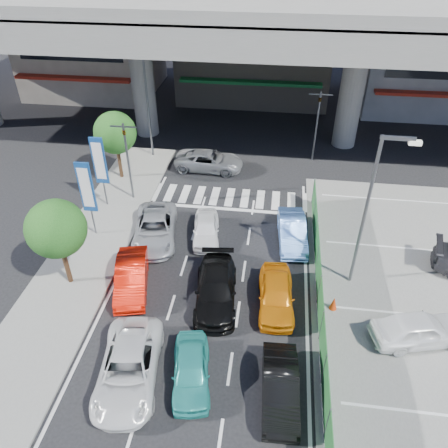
# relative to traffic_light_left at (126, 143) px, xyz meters

# --- Properties ---
(ground) EXTENTS (120.00, 120.00, 0.00)m
(ground) POSITION_rel_traffic_light_left_xyz_m (6.20, -12.00, -3.94)
(ground) COLOR black
(ground) RESTS_ON ground
(sidewalk_left) EXTENTS (4.00, 30.00, 0.12)m
(sidewalk_left) POSITION_rel_traffic_light_left_xyz_m (-0.80, -8.00, -3.88)
(sidewalk_left) COLOR slate
(sidewalk_left) RESTS_ON ground
(fence_run) EXTENTS (0.16, 22.00, 1.80)m
(fence_run) POSITION_rel_traffic_light_left_xyz_m (11.50, -11.00, -3.04)
(fence_run) COLOR #205F2A
(fence_run) RESTS_ON ground
(expressway) EXTENTS (64.00, 14.00, 10.75)m
(expressway) POSITION_rel_traffic_light_left_xyz_m (6.20, 10.00, 4.83)
(expressway) COLOR slate
(expressway) RESTS_ON ground
(building_west) EXTENTS (12.00, 10.90, 13.00)m
(building_west) POSITION_rel_traffic_light_left_xyz_m (-9.80, 19.97, 2.56)
(building_west) COLOR gray
(building_west) RESTS_ON ground
(building_center) EXTENTS (14.00, 10.90, 15.00)m
(building_center) POSITION_rel_traffic_light_left_xyz_m (6.20, 20.97, 3.56)
(building_center) COLOR gray
(building_center) RESTS_ON ground
(building_east) EXTENTS (12.00, 10.90, 12.00)m
(building_east) POSITION_rel_traffic_light_left_xyz_m (22.20, 19.97, 2.06)
(building_east) COLOR gray
(building_east) RESTS_ON ground
(traffic_light_left) EXTENTS (1.60, 1.24, 5.20)m
(traffic_light_left) POSITION_rel_traffic_light_left_xyz_m (0.00, 0.00, 0.00)
(traffic_light_left) COLOR #595B60
(traffic_light_left) RESTS_ON ground
(traffic_light_right) EXTENTS (1.60, 1.24, 5.20)m
(traffic_light_right) POSITION_rel_traffic_light_left_xyz_m (11.70, 7.00, 0.00)
(traffic_light_right) COLOR #595B60
(traffic_light_right) RESTS_ON ground
(street_lamp_right) EXTENTS (1.65, 0.22, 8.00)m
(street_lamp_right) POSITION_rel_traffic_light_left_xyz_m (13.37, -6.00, 0.83)
(street_lamp_right) COLOR #595B60
(street_lamp_right) RESTS_ON ground
(street_lamp_left) EXTENTS (1.65, 0.22, 8.00)m
(street_lamp_left) POSITION_rel_traffic_light_left_xyz_m (-0.13, 6.00, 0.83)
(street_lamp_left) COLOR #595B60
(street_lamp_left) RESTS_ON ground
(signboard_near) EXTENTS (0.80, 0.14, 4.70)m
(signboard_near) POSITION_rel_traffic_light_left_xyz_m (-1.00, -4.01, -0.87)
(signboard_near) COLOR #595B60
(signboard_near) RESTS_ON ground
(signboard_far) EXTENTS (0.80, 0.14, 4.70)m
(signboard_far) POSITION_rel_traffic_light_left_xyz_m (-1.40, -1.01, -0.87)
(signboard_far) COLOR #595B60
(signboard_far) RESTS_ON ground
(tree_near) EXTENTS (2.80, 2.80, 4.80)m
(tree_near) POSITION_rel_traffic_light_left_xyz_m (-0.80, -8.00, -0.55)
(tree_near) COLOR #382314
(tree_near) RESTS_ON ground
(tree_far) EXTENTS (2.80, 2.80, 4.80)m
(tree_far) POSITION_rel_traffic_light_left_xyz_m (-1.60, 2.50, -0.55)
(tree_far) COLOR #382314
(tree_far) RESTS_ON ground
(sedan_white_mid_left) EXTENTS (2.94, 5.23, 1.38)m
(sedan_white_mid_left) POSITION_rel_traffic_light_left_xyz_m (3.87, -12.98, -3.25)
(sedan_white_mid_left) COLOR white
(sedan_white_mid_left) RESTS_ON ground
(taxi_teal_mid) EXTENTS (2.11, 3.86, 1.24)m
(taxi_teal_mid) POSITION_rel_traffic_light_left_xyz_m (6.33, -12.72, -3.31)
(taxi_teal_mid) COLOR teal
(taxi_teal_mid) RESTS_ON ground
(hatch_black_mid_right) EXTENTS (1.56, 3.95, 1.28)m
(hatch_black_mid_right) POSITION_rel_traffic_light_left_xyz_m (9.85, -13.04, -3.30)
(hatch_black_mid_right) COLOR black
(hatch_black_mid_right) RESTS_ON ground
(taxi_orange_left) EXTENTS (2.41, 4.42, 1.38)m
(taxi_orange_left) POSITION_rel_traffic_light_left_xyz_m (2.41, -7.90, -3.25)
(taxi_orange_left) COLOR red
(taxi_orange_left) RESTS_ON ground
(sedan_black_mid) EXTENTS (2.40, 4.92, 1.38)m
(sedan_black_mid) POSITION_rel_traffic_light_left_xyz_m (6.65, -8.21, -3.25)
(sedan_black_mid) COLOR black
(sedan_black_mid) RESTS_ON ground
(taxi_orange_right) EXTENTS (1.88, 4.14, 1.38)m
(taxi_orange_right) POSITION_rel_traffic_light_left_xyz_m (9.51, -8.17, -3.25)
(taxi_orange_right) COLOR orange
(taxi_orange_right) RESTS_ON ground
(wagon_silver_front_left) EXTENTS (3.15, 5.30, 1.38)m
(wagon_silver_front_left) POSITION_rel_traffic_light_left_xyz_m (2.53, -3.89, -3.25)
(wagon_silver_front_left) COLOR #9C9EA3
(wagon_silver_front_left) RESTS_ON ground
(sedan_white_front_mid) EXTENTS (1.94, 3.76, 1.22)m
(sedan_white_front_mid) POSITION_rel_traffic_light_left_xyz_m (5.37, -3.42, -3.32)
(sedan_white_front_mid) COLOR white
(sedan_white_front_mid) RESTS_ON ground
(kei_truck_front_right) EXTENTS (1.81, 4.28, 1.37)m
(kei_truck_front_right) POSITION_rel_traffic_light_left_xyz_m (10.23, -3.13, -3.25)
(kei_truck_front_right) COLOR #4F7DCE
(kei_truck_front_right) RESTS_ON ground
(crossing_wagon_silver) EXTENTS (4.94, 2.40, 1.35)m
(crossing_wagon_silver) POSITION_rel_traffic_light_left_xyz_m (4.26, 4.55, -3.26)
(crossing_wagon_silver) COLOR #95979C
(crossing_wagon_silver) RESTS_ON ground
(parked_sedan_white) EXTENTS (4.40, 2.62, 1.40)m
(parked_sedan_white) POSITION_rel_traffic_light_left_xyz_m (15.69, -9.50, -3.17)
(parked_sedan_white) COLOR white
(parked_sedan_white) RESTS_ON parking_lot
(traffic_cone) EXTENTS (0.41, 0.41, 0.70)m
(traffic_cone) POSITION_rel_traffic_light_left_xyz_m (12.21, -8.10, -3.53)
(traffic_cone) COLOR red
(traffic_cone) RESTS_ON parking_lot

